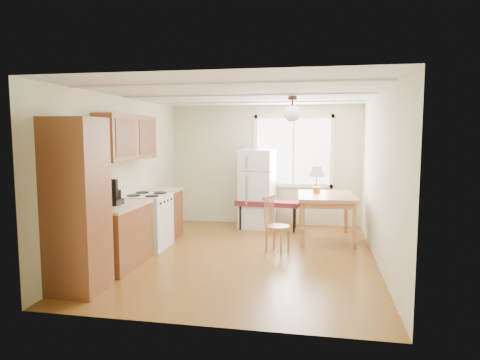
% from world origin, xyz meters
% --- Properties ---
extents(room_shell, '(4.60, 5.60, 2.62)m').
position_xyz_m(room_shell, '(0.00, 0.00, 1.25)').
color(room_shell, '#5D3513').
rests_on(room_shell, ground).
extents(kitchen_run, '(0.65, 3.40, 2.20)m').
position_xyz_m(kitchen_run, '(-1.72, -0.63, 0.84)').
color(kitchen_run, brown).
rests_on(kitchen_run, ground).
extents(window_unit, '(1.64, 0.05, 1.51)m').
position_xyz_m(window_unit, '(0.60, 2.47, 1.55)').
color(window_unit, white).
rests_on(window_unit, room_shell).
extents(pendant_light, '(0.26, 0.26, 0.40)m').
position_xyz_m(pendant_light, '(0.70, 0.40, 2.24)').
color(pendant_light, black).
rests_on(pendant_light, room_shell).
extents(refrigerator, '(0.72, 0.72, 1.59)m').
position_xyz_m(refrigerator, '(-0.10, 2.12, 0.80)').
color(refrigerator, white).
rests_on(refrigerator, ground).
extents(bench, '(1.31, 0.60, 0.58)m').
position_xyz_m(bench, '(0.14, 1.96, 0.52)').
color(bench, maroon).
rests_on(bench, ground).
extents(dining_table, '(1.06, 1.37, 0.83)m').
position_xyz_m(dining_table, '(1.27, 1.30, 0.72)').
color(dining_table, '#AA6941').
rests_on(dining_table, ground).
extents(chair, '(0.44, 0.43, 0.89)m').
position_xyz_m(chair, '(0.41, 0.40, 0.51)').
color(chair, '#AA6941').
rests_on(chair, ground).
extents(table_lamp, '(0.29, 0.29, 0.50)m').
position_xyz_m(table_lamp, '(1.09, 1.47, 1.19)').
color(table_lamp, '#BC853C').
rests_on(table_lamp, dining_table).
extents(coffee_maker, '(0.20, 0.26, 0.38)m').
position_xyz_m(coffee_maker, '(-1.72, -0.88, 1.04)').
color(coffee_maker, black).
rests_on(coffee_maker, kitchen_run).
extents(kettle, '(0.13, 0.13, 0.24)m').
position_xyz_m(kettle, '(-1.76, -0.86, 1.00)').
color(kettle, red).
rests_on(kettle, kitchen_run).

